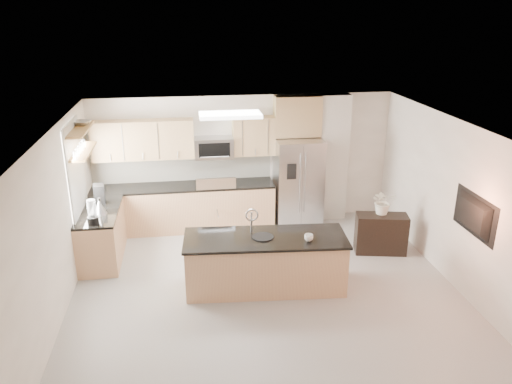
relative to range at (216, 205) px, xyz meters
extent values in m
plane|color=#A4A09C|center=(0.60, -2.92, -0.47)|extent=(6.50, 6.50, 0.00)
cube|color=silver|center=(0.60, -2.92, 2.13)|extent=(6.00, 6.50, 0.02)
cube|color=white|center=(0.60, 0.33, 0.83)|extent=(6.00, 0.02, 2.60)
cube|color=white|center=(-2.40, -2.92, 0.83)|extent=(0.02, 6.50, 2.60)
cube|color=white|center=(3.60, -2.92, 0.83)|extent=(0.02, 6.50, 2.60)
cube|color=tan|center=(-0.63, 0.00, -0.03)|extent=(3.55, 0.65, 0.88)
cube|color=black|center=(-0.63, 0.00, 0.43)|extent=(3.55, 0.66, 0.04)
cube|color=white|center=(-0.63, 0.32, 0.71)|extent=(3.55, 0.02, 0.52)
cube|color=tan|center=(-2.07, -1.07, -0.03)|extent=(0.65, 1.50, 0.88)
cube|color=black|center=(-2.07, -1.07, 0.43)|extent=(0.66, 1.50, 0.04)
cube|color=black|center=(0.00, 0.00, -0.02)|extent=(0.76, 0.64, 0.90)
cube|color=black|center=(0.00, 0.00, 0.44)|extent=(0.76, 0.62, 0.03)
cube|color=#ACACAE|center=(0.00, -0.30, 0.56)|extent=(0.76, 0.04, 0.22)
cube|color=tan|center=(-1.34, 0.16, 1.35)|extent=(1.92, 0.33, 0.75)
cube|color=tan|center=(0.79, 0.16, 1.35)|extent=(0.82, 0.33, 0.75)
cube|color=#ACACAE|center=(0.00, 0.13, 1.16)|extent=(0.76, 0.40, 0.40)
cube|color=black|center=(0.00, -0.07, 1.16)|extent=(0.60, 0.02, 0.28)
cube|color=#ACACAE|center=(1.66, -0.05, 0.42)|extent=(0.92, 0.75, 1.78)
cube|color=gray|center=(1.66, -0.43, 0.42)|extent=(0.02, 0.01, 1.69)
cube|color=black|center=(1.44, -0.44, 0.78)|extent=(0.18, 0.03, 0.30)
cube|color=beige|center=(2.42, 0.18, 0.83)|extent=(0.60, 0.30, 2.60)
cube|color=white|center=(-2.38, -1.07, 1.18)|extent=(0.03, 1.05, 1.55)
cube|color=white|center=(-2.37, -1.07, 1.18)|extent=(0.03, 1.15, 1.65)
cube|color=olive|center=(-2.25, -0.97, 1.48)|extent=(0.30, 1.20, 0.04)
cube|color=olive|center=(-2.25, -0.97, 1.85)|extent=(0.30, 1.20, 0.04)
cube|color=white|center=(0.20, -1.32, 2.09)|extent=(1.00, 0.50, 0.06)
cube|color=tan|center=(0.61, -2.44, -0.06)|extent=(2.51, 1.03, 0.83)
cube|color=black|center=(0.61, -2.44, 0.38)|extent=(2.57, 1.09, 0.04)
cube|color=black|center=(0.42, -2.44, 0.36)|extent=(0.52, 0.38, 0.01)
cylinder|color=#ACACAE|center=(0.42, -2.23, 0.57)|extent=(0.03, 0.03, 0.34)
torus|color=#ACACAE|center=(0.42, -2.29, 0.72)|extent=(0.21, 0.03, 0.21)
cube|color=black|center=(2.87, -1.54, -0.11)|extent=(0.96, 0.55, 0.72)
imported|color=white|center=(1.23, -2.66, 0.45)|extent=(0.14, 0.14, 0.11)
cylinder|color=black|center=(0.57, -2.44, 0.41)|extent=(0.42, 0.42, 0.02)
cylinder|color=black|center=(-2.07, -1.65, 0.51)|extent=(0.18, 0.18, 0.12)
cylinder|color=silver|center=(-2.07, -1.65, 0.72)|extent=(0.13, 0.13, 0.29)
cone|color=#ACACAE|center=(-2.02, -1.24, 0.57)|extent=(0.22, 0.22, 0.25)
cylinder|color=black|center=(-2.02, -1.24, 0.71)|extent=(0.04, 0.04, 0.04)
cube|color=black|center=(-2.09, -0.74, 0.62)|extent=(0.21, 0.25, 0.35)
cylinder|color=#ACACAE|center=(-2.09, -0.80, 0.54)|extent=(0.11, 0.11, 0.12)
imported|color=#ACACAE|center=(-2.25, -0.71, 1.91)|extent=(0.49, 0.49, 0.09)
imported|color=white|center=(2.89, -1.47, 0.60)|extent=(0.68, 0.60, 0.70)
imported|color=black|center=(3.51, -3.12, 0.88)|extent=(0.14, 1.08, 0.62)
camera|label=1|loc=(-0.54, -9.30, 3.72)|focal=35.00mm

